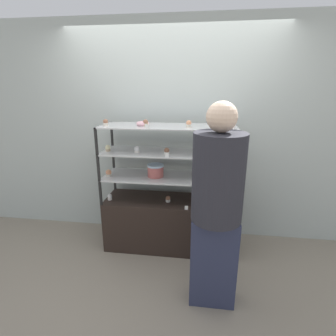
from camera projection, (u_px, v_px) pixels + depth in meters
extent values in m
plane|color=gray|center=(168.00, 244.00, 3.20)|extent=(20.00, 20.00, 0.00)
cube|color=#A8B2AD|center=(172.00, 133.00, 3.18)|extent=(8.00, 0.05, 2.60)
cube|color=black|center=(168.00, 223.00, 3.11)|extent=(1.44, 0.50, 0.60)
cube|color=black|center=(115.00, 178.00, 3.29)|extent=(0.02, 0.02, 0.28)
cube|color=black|center=(230.00, 184.00, 3.11)|extent=(0.02, 0.02, 0.28)
cube|color=black|center=(100.00, 193.00, 2.85)|extent=(0.02, 0.02, 0.28)
cube|color=black|center=(234.00, 200.00, 2.66)|extent=(0.02, 0.02, 0.28)
cube|color=silver|center=(168.00, 177.00, 2.94)|extent=(1.44, 0.50, 0.01)
cube|color=black|center=(113.00, 157.00, 3.21)|extent=(0.02, 0.02, 0.28)
cube|color=black|center=(232.00, 161.00, 3.03)|extent=(0.02, 0.02, 0.28)
cube|color=black|center=(98.00, 168.00, 2.76)|extent=(0.02, 0.02, 0.28)
cube|color=black|center=(236.00, 174.00, 2.58)|extent=(0.02, 0.02, 0.28)
cube|color=silver|center=(168.00, 152.00, 2.85)|extent=(1.44, 0.50, 0.01)
cube|color=black|center=(112.00, 134.00, 3.12)|extent=(0.02, 0.02, 0.28)
cube|color=black|center=(233.00, 137.00, 2.94)|extent=(0.02, 0.02, 0.28)
cube|color=black|center=(96.00, 142.00, 2.68)|extent=(0.02, 0.02, 0.28)
cube|color=black|center=(238.00, 146.00, 2.49)|extent=(0.02, 0.02, 0.28)
cube|color=silver|center=(168.00, 126.00, 2.77)|extent=(1.44, 0.50, 0.01)
cylinder|color=#C66660|center=(156.00, 171.00, 2.92)|extent=(0.18, 0.18, 0.12)
cylinder|color=silver|center=(155.00, 165.00, 2.90)|extent=(0.18, 0.18, 0.02)
cube|color=#C66660|center=(203.00, 199.00, 2.95)|extent=(0.25, 0.16, 0.06)
cube|color=silver|center=(203.00, 196.00, 2.94)|extent=(0.26, 0.16, 0.01)
cylinder|color=white|center=(110.00, 199.00, 3.02)|extent=(0.05, 0.05, 0.03)
sphere|color=white|center=(110.00, 196.00, 3.01)|extent=(0.05, 0.05, 0.05)
cylinder|color=white|center=(168.00, 201.00, 2.96)|extent=(0.05, 0.05, 0.03)
sphere|color=#8C5B42|center=(168.00, 198.00, 2.95)|extent=(0.05, 0.05, 0.05)
cylinder|color=beige|center=(228.00, 203.00, 2.89)|extent=(0.05, 0.05, 0.03)
sphere|color=#F4EAB2|center=(228.00, 201.00, 2.88)|extent=(0.05, 0.05, 0.05)
cube|color=white|center=(186.00, 208.00, 2.77)|extent=(0.04, 0.00, 0.04)
cylinder|color=beige|center=(109.00, 175.00, 2.95)|extent=(0.06, 0.06, 0.02)
sphere|color=#E5996B|center=(109.00, 172.00, 2.94)|extent=(0.06, 0.06, 0.06)
cylinder|color=#CCB28C|center=(230.00, 182.00, 2.72)|extent=(0.06, 0.06, 0.02)
sphere|color=silver|center=(230.00, 180.00, 2.71)|extent=(0.06, 0.06, 0.06)
cube|color=white|center=(192.00, 183.00, 2.68)|extent=(0.04, 0.00, 0.04)
cylinder|color=#CCB28C|center=(108.00, 150.00, 2.88)|extent=(0.05, 0.05, 0.02)
sphere|color=#F4EAB2|center=(108.00, 148.00, 2.88)|extent=(0.06, 0.06, 0.06)
cylinder|color=white|center=(137.00, 151.00, 2.82)|extent=(0.05, 0.05, 0.02)
sphere|color=white|center=(137.00, 149.00, 2.81)|extent=(0.06, 0.06, 0.06)
cylinder|color=white|center=(166.00, 153.00, 2.75)|extent=(0.05, 0.05, 0.02)
sphere|color=#8C5B42|center=(166.00, 150.00, 2.75)|extent=(0.06, 0.06, 0.06)
cylinder|color=#CCB28C|center=(199.00, 154.00, 2.71)|extent=(0.05, 0.05, 0.02)
sphere|color=#F4EAB2|center=(199.00, 151.00, 2.70)|extent=(0.06, 0.06, 0.06)
cylinder|color=#CCB28C|center=(231.00, 154.00, 2.70)|extent=(0.05, 0.05, 0.02)
sphere|color=#E5996B|center=(231.00, 152.00, 2.69)|extent=(0.06, 0.06, 0.06)
cube|color=white|center=(167.00, 155.00, 2.63)|extent=(0.04, 0.00, 0.04)
cylinder|color=beige|center=(106.00, 124.00, 2.77)|extent=(0.05, 0.05, 0.03)
sphere|color=#8C5B42|center=(106.00, 122.00, 2.76)|extent=(0.05, 0.05, 0.05)
cylinder|color=#CCB28C|center=(146.00, 125.00, 2.74)|extent=(0.05, 0.05, 0.03)
sphere|color=#8C5B42|center=(146.00, 122.00, 2.73)|extent=(0.05, 0.05, 0.05)
cylinder|color=beige|center=(189.00, 126.00, 2.67)|extent=(0.05, 0.05, 0.03)
sphere|color=#E5996B|center=(189.00, 123.00, 2.66)|extent=(0.05, 0.05, 0.05)
cylinder|color=white|center=(233.00, 127.00, 2.61)|extent=(0.05, 0.05, 0.03)
sphere|color=#E5996B|center=(233.00, 124.00, 2.60)|extent=(0.05, 0.05, 0.05)
cube|color=white|center=(147.00, 127.00, 2.57)|extent=(0.04, 0.00, 0.04)
torus|color=#EFB2BC|center=(143.00, 124.00, 2.78)|extent=(0.14, 0.14, 0.04)
cube|color=#282D47|center=(213.00, 261.00, 2.26)|extent=(0.39, 0.21, 0.81)
cylinder|color=#26262D|center=(218.00, 178.00, 2.03)|extent=(0.41, 0.41, 0.71)
sphere|color=beige|center=(222.00, 117.00, 1.89)|extent=(0.23, 0.23, 0.23)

